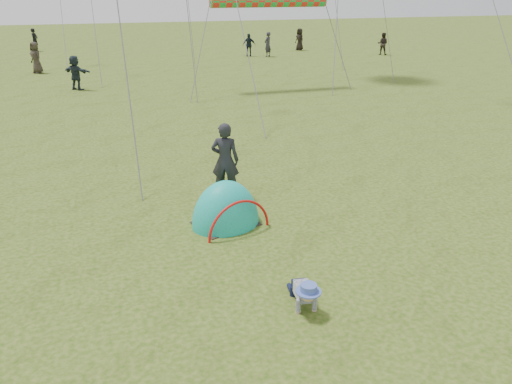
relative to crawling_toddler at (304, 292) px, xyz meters
name	(u,v)px	position (x,y,z in m)	size (l,w,h in m)	color
ground	(315,295)	(0.30, 0.24, -0.28)	(140.00, 140.00, 0.00)	#1F4309
crawling_toddler	(304,292)	(0.00, 0.00, 0.00)	(0.51, 0.73, 0.56)	black
popup_tent	(226,224)	(-0.43, 3.30, -0.28)	(1.51, 1.24, 1.95)	#088E9C
standing_adult	(225,160)	(-0.03, 4.83, 0.63)	(0.66, 0.44, 1.82)	black
crowd_person_1	(383,44)	(18.00, 27.70, 0.52)	(0.77, 0.60, 1.59)	black
crowd_person_2	(249,45)	(8.24, 29.86, 0.52)	(0.94, 0.39, 1.60)	black
crowd_person_4	(300,39)	(13.20, 32.26, 0.56)	(0.82, 0.53, 1.68)	black
crowd_person_5	(75,73)	(-3.61, 20.20, 0.55)	(1.54, 0.49, 1.66)	#212B33
crowd_person_6	(268,44)	(9.47, 29.25, 0.59)	(0.63, 0.41, 1.73)	#2B2933
crowd_person_10	(36,58)	(-5.88, 26.31, 0.62)	(0.87, 0.57, 1.79)	#332C24
crowd_person_12	(35,40)	(-6.86, 37.80, 0.59)	(0.63, 0.42, 1.74)	black
rainbow_tube_kite	(269,0)	(5.49, 17.61, 3.86)	(0.64, 0.64, 5.66)	red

